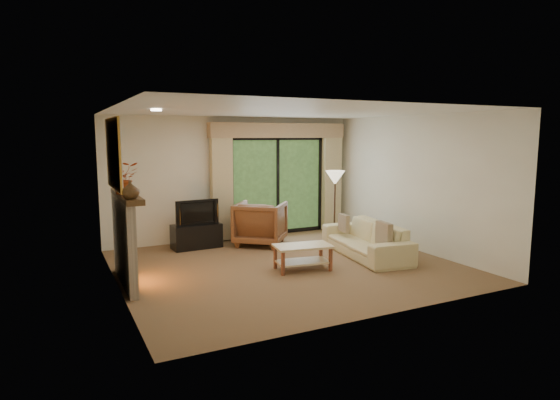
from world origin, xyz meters
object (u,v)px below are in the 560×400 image
media_console (196,236)px  armchair (260,223)px  sofa (365,239)px  coffee_table (303,257)px

media_console → armchair: (1.26, -0.29, 0.20)m
armchair → sofa: size_ratio=0.46×
armchair → coffee_table: armchair is taller
media_console → coffee_table: size_ratio=1.02×
coffee_table → armchair: bearing=95.5°
sofa → coffee_table: sofa is taller
media_console → sofa: 3.29m
armchair → coffee_table: size_ratio=1.04×
media_console → sofa: (2.63, -1.97, 0.07)m
sofa → armchair: bearing=-132.6°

